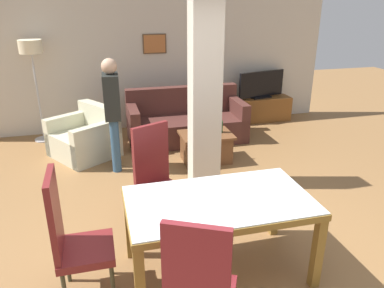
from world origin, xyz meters
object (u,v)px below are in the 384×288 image
at_px(tv_screen, 261,85).
at_px(bottle, 220,126).
at_px(dining_chair_head_left, 72,236).
at_px(armchair, 86,139).
at_px(coffee_table, 206,147).
at_px(dining_chair_far_left, 157,176).
at_px(floor_lamp, 32,56).
at_px(tv_stand, 260,109).
at_px(dining_chair_near_left, 199,288).
at_px(standing_person, 112,108).
at_px(sofa, 186,123).
at_px(dining_table, 219,214).

bearing_deg(tv_screen, bottle, 36.49).
xyz_separation_m(dining_chair_head_left, bottle, (2.10, 2.47, -0.05)).
relative_size(armchair, coffee_table, 1.56).
bearing_deg(dining_chair_far_left, bottle, -153.04).
xyz_separation_m(dining_chair_head_left, armchair, (0.06, 3.17, -0.33)).
bearing_deg(armchair, floor_lamp, 6.26).
height_order(coffee_table, floor_lamp, floor_lamp).
distance_m(dining_chair_head_left, tv_stand, 5.47).
distance_m(dining_chair_near_left, tv_stand, 5.67).
distance_m(dining_chair_head_left, standing_person, 2.59).
bearing_deg(standing_person, bottle, 90.56).
bearing_deg(floor_lamp, dining_chair_head_left, -80.30).
distance_m(sofa, tv_screen, 1.92).
height_order(dining_chair_near_left, tv_stand, dining_chair_near_left).
height_order(dining_chair_head_left, tv_stand, dining_chair_head_left).
relative_size(sofa, bottle, 7.69).
xyz_separation_m(dining_chair_far_left, dining_chair_head_left, (-0.85, -0.89, 0.00)).
xyz_separation_m(dining_table, dining_chair_head_left, (-1.26, 0.00, -0.00)).
bearing_deg(bottle, dining_chair_head_left, -130.38).
distance_m(dining_chair_near_left, tv_screen, 5.66).
bearing_deg(floor_lamp, dining_table, -64.36).
bearing_deg(standing_person, dining_chair_head_left, -8.91).
distance_m(dining_chair_near_left, armchair, 4.09).
bearing_deg(tv_screen, dining_chair_near_left, 48.64).
height_order(dining_table, coffee_table, dining_table).
bearing_deg(dining_chair_head_left, standing_person, 168.87).
height_order(dining_table, standing_person, standing_person).
height_order(sofa, bottle, sofa).
distance_m(coffee_table, tv_screen, 2.42).
distance_m(dining_chair_near_left, standing_person, 3.38).
bearing_deg(dining_table, floor_lamp, 115.64).
distance_m(armchair, floor_lamp, 1.70).
height_order(dining_table, armchair, armchair).
height_order(coffee_table, tv_screen, tv_screen).
relative_size(dining_table, standing_person, 1.00).
distance_m(dining_table, dining_chair_head_left, 1.26).
height_order(dining_chair_head_left, coffee_table, dining_chair_head_left).
distance_m(dining_chair_near_left, bottle, 3.53).
bearing_deg(bottle, standing_person, 178.34).
height_order(bottle, tv_stand, bottle).
height_order(bottle, standing_person, standing_person).
xyz_separation_m(dining_chair_far_left, dining_chair_near_left, (-0.00, -1.72, 0.00)).
height_order(armchair, tv_screen, tv_screen).
bearing_deg(bottle, floor_lamp, 150.03).
height_order(tv_stand, standing_person, standing_person).
xyz_separation_m(tv_stand, standing_person, (-3.04, -1.63, 0.70)).
relative_size(dining_chair_far_left, bottle, 4.40).
xyz_separation_m(sofa, standing_person, (-1.31, -0.96, 0.65)).
relative_size(tv_stand, floor_lamp, 0.71).
xyz_separation_m(dining_chair_near_left, sofa, (0.95, 4.30, -0.30)).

